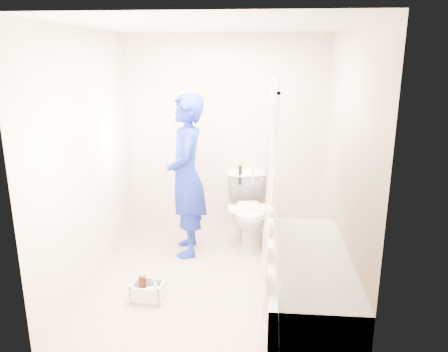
# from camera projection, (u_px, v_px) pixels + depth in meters

# --- Properties ---
(floor) EXTENTS (2.60, 2.60, 0.00)m
(floor) POSITION_uv_depth(u_px,v_px,m) (215.00, 279.00, 4.34)
(floor) COLOR tan
(floor) RESTS_ON ground
(ceiling) EXTENTS (2.40, 2.60, 0.02)m
(ceiling) POSITION_uv_depth(u_px,v_px,m) (214.00, 25.00, 3.69)
(ceiling) COLOR white
(ceiling) RESTS_ON wall_back
(wall_back) EXTENTS (2.40, 0.02, 2.40)m
(wall_back) POSITION_uv_depth(u_px,v_px,m) (226.00, 137.00, 5.26)
(wall_back) COLOR beige
(wall_back) RESTS_ON ground
(wall_front) EXTENTS (2.40, 0.02, 2.40)m
(wall_front) POSITION_uv_depth(u_px,v_px,m) (192.00, 211.00, 2.77)
(wall_front) COLOR beige
(wall_front) RESTS_ON ground
(wall_left) EXTENTS (0.02, 2.60, 2.40)m
(wall_left) POSITION_uv_depth(u_px,v_px,m) (88.00, 160.00, 4.11)
(wall_left) COLOR beige
(wall_left) RESTS_ON ground
(wall_right) EXTENTS (0.02, 2.60, 2.40)m
(wall_right) POSITION_uv_depth(u_px,v_px,m) (347.00, 165.00, 3.91)
(wall_right) COLOR beige
(wall_right) RESTS_ON ground
(bathtub) EXTENTS (0.70, 1.75, 0.50)m
(bathtub) POSITION_uv_depth(u_px,v_px,m) (307.00, 280.00, 3.78)
(bathtub) COLOR white
(bathtub) RESTS_ON ground
(curtain_rod) EXTENTS (0.02, 1.90, 0.02)m
(curtain_rod) POSITION_uv_depth(u_px,v_px,m) (275.00, 82.00, 3.36)
(curtain_rod) COLOR silver
(curtain_rod) RESTS_ON wall_back
(shower_curtain) EXTENTS (0.06, 1.75, 1.80)m
(shower_curtain) POSITION_uv_depth(u_px,v_px,m) (271.00, 197.00, 3.61)
(shower_curtain) COLOR white
(shower_curtain) RESTS_ON curtain_rod
(toilet) EXTENTS (0.57, 0.86, 0.81)m
(toilet) POSITION_uv_depth(u_px,v_px,m) (249.00, 211.00, 5.07)
(toilet) COLOR white
(toilet) RESTS_ON ground
(tank_lid) EXTENTS (0.53, 0.29, 0.04)m
(tank_lid) POSITION_uv_depth(u_px,v_px,m) (250.00, 209.00, 4.92)
(tank_lid) COLOR white
(tank_lid) RESTS_ON toilet
(tank_internals) EXTENTS (0.20, 0.07, 0.27)m
(tank_internals) POSITION_uv_depth(u_px,v_px,m) (243.00, 173.00, 5.17)
(tank_internals) COLOR black
(tank_internals) RESTS_ON toilet
(plumber) EXTENTS (0.54, 0.71, 1.77)m
(plumber) POSITION_uv_depth(u_px,v_px,m) (187.00, 176.00, 4.72)
(plumber) COLOR #102BA9
(plumber) RESTS_ON ground
(cleaning_caddy) EXTENTS (0.30, 0.25, 0.21)m
(cleaning_caddy) POSITION_uv_depth(u_px,v_px,m) (149.00, 292.00, 3.96)
(cleaning_caddy) COLOR silver
(cleaning_caddy) RESTS_ON ground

